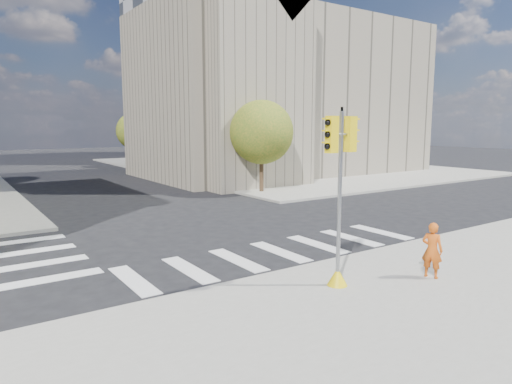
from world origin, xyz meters
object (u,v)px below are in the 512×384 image
Objects in this scene: photographer at (432,250)px; lamp_far at (161,124)px; traffic_signal at (339,212)px; lamp_near at (236,124)px.

lamp_far is at bearing -29.00° from photographer.
lamp_far is at bearing 68.80° from traffic_signal.
lamp_near is 22.08m from traffic_signal.
lamp_near and lamp_far have the same top height.
lamp_far is 1.67× the size of traffic_signal.
lamp_near reaches higher than traffic_signal.
lamp_near is 1.67× the size of traffic_signal.
lamp_far is (0.00, 14.00, 0.00)m from lamp_near.
lamp_near is 14.00m from lamp_far.
traffic_signal is at bearing -114.57° from lamp_near.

